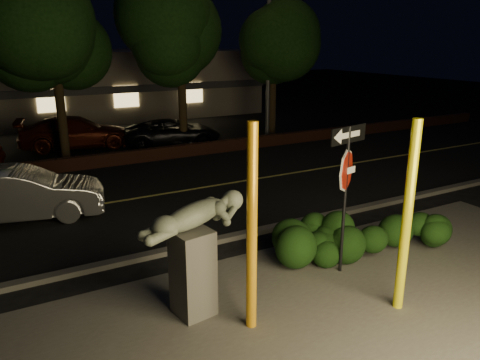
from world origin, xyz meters
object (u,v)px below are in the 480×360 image
sculpture (194,245)px  streetlight (266,8)px  yellow_pole_right (407,219)px  parked_car_darkred (76,132)px  yellow_pole_left (252,230)px  silver_sedan (20,194)px  signpost (347,171)px  parked_car_dark (173,132)px

sculpture → streetlight: bearing=44.7°
yellow_pole_right → parked_car_darkred: yellow_pole_right is taller
yellow_pole_right → sculpture: (-3.29, 1.62, -0.42)m
yellow_pole_left → silver_sedan: yellow_pole_left is taller
signpost → yellow_pole_left: bearing=-175.4°
streetlight → sculpture: bearing=-148.6°
silver_sedan → signpost: bearing=-126.8°
streetlight → parked_car_dark: (-4.56, 0.62, -5.45)m
signpost → sculpture: size_ratio=1.45×
parked_car_dark → silver_sedan: bearing=146.5°
sculpture → parked_car_darkred: sculpture is taller
yellow_pole_right → silver_sedan: size_ratio=0.80×
signpost → parked_car_dark: (1.40, 13.24, -1.60)m
sculpture → parked_car_dark: sculpture is taller
signpost → parked_car_darkred: bearing=88.0°
sculpture → streetlight: 16.30m
sculpture → streetlight: size_ratio=0.21×
parked_car_dark → sculpture: bearing=173.0°
yellow_pole_right → yellow_pole_left: bearing=163.3°
yellow_pole_left → signpost: size_ratio=1.14×
signpost → streetlight: (5.96, 12.62, 3.85)m
streetlight → parked_car_darkred: size_ratio=2.08×
yellow_pole_left → yellow_pole_right: bearing=-16.7°
sculpture → parked_car_darkred: bearing=78.3°
signpost → silver_sedan: 8.69m
sculpture → yellow_pole_right: bearing=-35.2°
yellow_pole_left → sculpture: yellow_pole_left is taller
sculpture → parked_car_dark: size_ratio=0.50×
sculpture → signpost: bearing=-9.9°
yellow_pole_right → parked_car_darkred: bearing=99.0°
parked_car_darkred → parked_car_dark: 4.26m
yellow_pole_right → parked_car_darkred: size_ratio=0.71×
yellow_pole_left → signpost: yellow_pole_left is taller
parked_car_darkred → parked_car_dark: bearing=-100.7°
yellow_pole_right → parked_car_dark: size_ratio=0.81×
yellow_pole_left → parked_car_darkred: 15.57m
silver_sedan → parked_car_dark: bearing=-33.3°
parked_car_darkred → yellow_pole_right: bearing=-160.9°
streetlight → yellow_pole_left: bearing=-144.9°
yellow_pole_right → parked_car_dark: yellow_pole_right is taller
streetlight → parked_car_darkred: 10.30m
yellow_pole_left → streetlight: 16.48m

